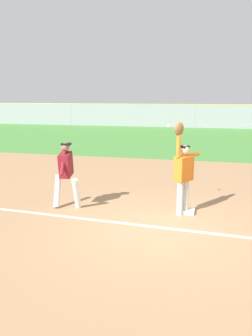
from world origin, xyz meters
The scene contains 11 objects.
ground_plane centered at (0.00, 0.00, 0.00)m, with size 75.22×75.22×0.00m, color #A37A54.
outfield_grass centered at (0.00, 15.98, 0.01)m, with size 48.24×16.05×0.01m, color #478438.
chalk_foul_line centered at (-3.45, 0.18, 0.00)m, with size 12.00×0.10×0.01m, color white.
first_base centered at (0.55, 1.08, 0.04)m, with size 0.38×0.38×0.08m, color white.
fielder centered at (0.43, 0.94, 1.12)m, with size 0.63×0.78×2.28m.
runner centered at (-2.51, 0.72, 1.00)m, with size 0.77×0.85×1.72m.
baseball centered at (0.01, 1.35, 2.13)m, with size 0.07×0.07×0.07m, color white.
outfield_fence centered at (0.00, 24.00, 1.06)m, with size 48.32×0.08×2.13m.
parked_car_white centered at (-8.74, 27.73, 0.67)m, with size 4.54×2.40×1.25m.
parked_car_red centered at (-2.30, 27.14, 0.67)m, with size 4.59×2.50×1.25m.
parked_car_blue centered at (3.89, 27.27, 0.67)m, with size 4.54×2.41×1.25m.
Camera 1 is at (0.87, -6.88, 2.86)m, focal length 35.20 mm.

